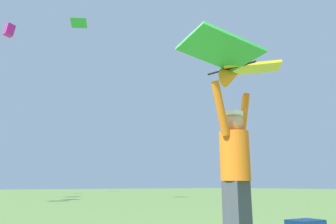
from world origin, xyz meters
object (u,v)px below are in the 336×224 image
at_px(distant_kite_green_high_right, 79,23).
at_px(distant_kite_magenta_far_center, 9,30).
at_px(kite_flyer_person, 235,170).
at_px(held_stunt_kite, 236,64).

relative_size(distant_kite_green_high_right, distant_kite_magenta_far_center, 0.81).
bearing_deg(distant_kite_green_high_right, kite_flyer_person, -99.46).
xyz_separation_m(kite_flyer_person, distant_kite_green_high_right, (2.26, 13.59, 8.74)).
relative_size(held_stunt_kite, distant_kite_magenta_far_center, 1.26).
bearing_deg(held_stunt_kite, kite_flyer_person, 103.88).
height_order(held_stunt_kite, distant_kite_magenta_far_center, distant_kite_magenta_far_center).
height_order(kite_flyer_person, distant_kite_magenta_far_center, distant_kite_magenta_far_center).
height_order(kite_flyer_person, held_stunt_kite, held_stunt_kite).
xyz_separation_m(held_stunt_kite, distant_kite_magenta_far_center, (0.67, 32.55, 14.69)).
xyz_separation_m(distant_kite_green_high_right, distant_kite_magenta_far_center, (-1.58, 18.88, 7.21)).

